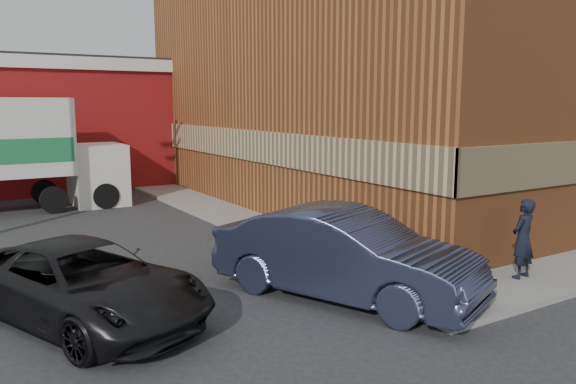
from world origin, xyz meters
TOP-DOWN VIEW (x-y plane):
  - ground at (0.00, 0.00)m, footprint 90.00×90.00m
  - brick_building at (8.50, 9.00)m, footprint 14.25×18.25m
  - sidewalk_west at (0.60, 9.00)m, footprint 1.80×18.00m
  - man at (2.74, -0.70)m, footprint 0.65×0.48m
  - sedan at (-0.90, 0.50)m, footprint 3.70×5.44m
  - suv_a at (-5.37, 1.88)m, footprint 3.94×5.36m

SIDE VIEW (x-z plane):
  - ground at x=0.00m, z-range 0.00..0.00m
  - sidewalk_west at x=0.60m, z-range 0.00..0.12m
  - suv_a at x=-5.37m, z-range 0.00..1.35m
  - sedan at x=-0.90m, z-range 0.00..1.70m
  - man at x=2.74m, z-range 0.12..1.76m
  - brick_building at x=8.50m, z-range 0.00..9.36m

